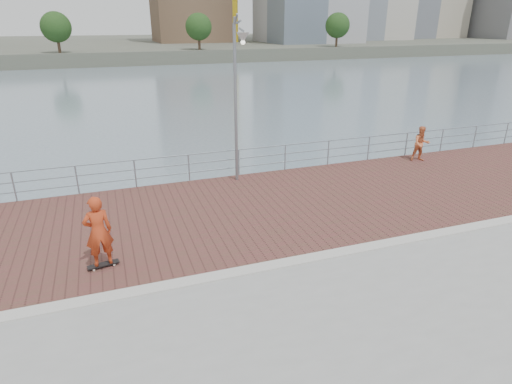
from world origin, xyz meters
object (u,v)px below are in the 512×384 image
object	(u,v)px
street_lamp	(239,74)
bystander	(421,144)
guardrail	(214,162)
skateboarder	(98,231)

from	to	relation	value
street_lamp	bystander	bearing A→B (deg)	0.26
guardrail	street_lamp	distance (m)	3.70
skateboarder	bystander	distance (m)	14.50
bystander	skateboarder	bearing A→B (deg)	-143.37
skateboarder	street_lamp	bearing A→B (deg)	-147.54
street_lamp	bystander	size ratio (longest dim) A/B	3.75
guardrail	skateboarder	world-z (taller)	skateboarder
street_lamp	skateboarder	bearing A→B (deg)	-138.15
guardrail	skateboarder	bearing A→B (deg)	-128.28
street_lamp	guardrail	bearing A→B (deg)	130.21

